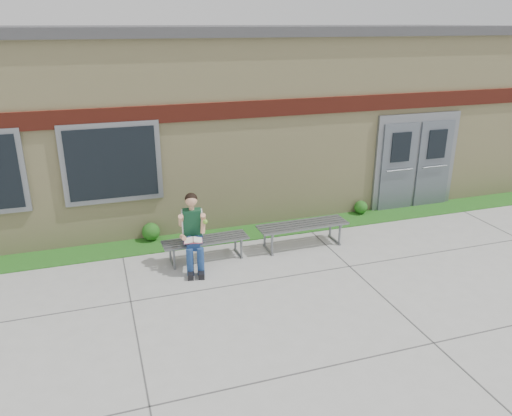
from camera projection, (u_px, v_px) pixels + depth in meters
name	position (u px, v px, depth m)	size (l,w,h in m)	color
ground	(312.00, 287.00, 8.58)	(80.00, 80.00, 0.00)	#9E9E99
grass_strip	(263.00, 231.00, 10.89)	(16.00, 0.80, 0.02)	#265516
school_building	(221.00, 110.00, 13.17)	(16.20, 6.22, 4.20)	beige
bench_left	(206.00, 244.00, 9.49)	(1.65, 0.52, 0.42)	slate
bench_right	(303.00, 229.00, 10.06)	(1.85, 0.54, 0.48)	slate
girl	(193.00, 231.00, 9.08)	(0.53, 0.91, 1.39)	navy
shrub_mid	(151.00, 232.00, 10.35)	(0.37, 0.37, 0.37)	#265516
shrub_east	(361.00, 207.00, 11.80)	(0.31, 0.31, 0.31)	#265516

